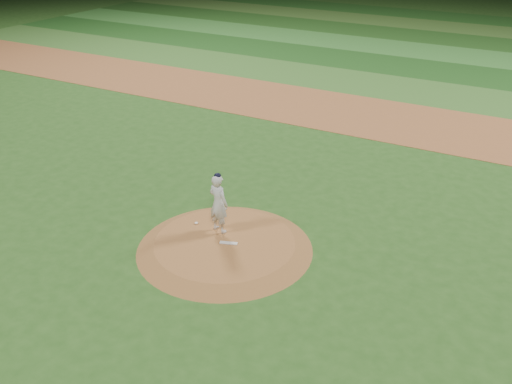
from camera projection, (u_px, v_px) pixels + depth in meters
ground at (225, 249)px, 17.85m from camera, size 120.00×120.00×0.00m
infield_dirt_band at (372, 117)px, 28.73m from camera, size 70.00×6.00×0.02m
outfield_stripe_0 at (403, 89)px, 33.01m from camera, size 70.00×5.00×0.02m
outfield_stripe_1 at (425, 69)px, 36.90m from camera, size 70.00×5.00×0.02m
outfield_stripe_2 at (443, 53)px, 40.78m from camera, size 70.00×5.00×0.02m
outfield_stripe_3 at (458, 40)px, 44.67m from camera, size 70.00×5.00×0.02m
outfield_stripe_4 at (470, 29)px, 48.56m from camera, size 70.00×5.00×0.02m
outfield_stripe_5 at (481, 19)px, 52.45m from camera, size 70.00×5.00×0.02m
pitchers_mound at (225, 245)px, 17.80m from camera, size 5.50×5.50×0.25m
pitching_rubber at (229, 243)px, 17.65m from camera, size 0.57×0.32×0.03m
rosin_bag at (196, 223)px, 18.71m from camera, size 0.12×0.12×0.07m
pitcher_on_mound at (218, 203)px, 17.90m from camera, size 0.80×0.61×2.03m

